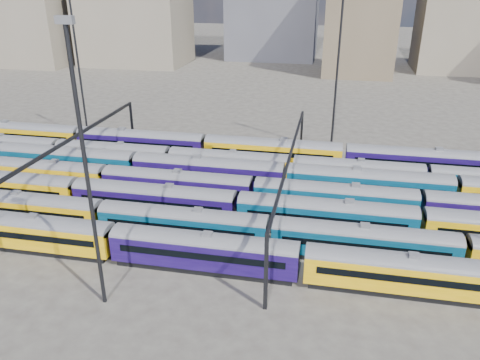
% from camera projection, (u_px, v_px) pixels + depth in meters
% --- Properties ---
extents(ground, '(500.00, 500.00, 0.00)m').
position_uv_depth(ground, '(214.00, 204.00, 63.02)').
color(ground, '#3D3733').
rests_on(ground, ground).
extents(rake_0, '(99.99, 2.93, 4.93)m').
position_uv_depth(rake_0, '(408.00, 270.00, 44.37)').
color(rake_0, black).
rests_on(rake_0, ground).
extents(rake_1, '(119.71, 2.92, 4.91)m').
position_uv_depth(rake_1, '(101.00, 213.00, 54.99)').
color(rake_1, black).
rests_on(rake_1, ground).
extents(rake_2, '(126.90, 3.09, 5.21)m').
position_uv_depth(rake_2, '(237.00, 205.00, 56.66)').
color(rake_2, black).
rests_on(rake_2, ground).
extents(rake_3, '(124.45, 3.04, 5.11)m').
position_uv_depth(rake_3, '(105.00, 177.00, 64.73)').
color(rake_3, black).
rests_on(rake_3, ground).
extents(rake_4, '(110.34, 3.23, 5.45)m').
position_uv_depth(rake_4, '(208.00, 169.00, 66.72)').
color(rake_4, black).
rests_on(rake_4, ground).
extents(rake_5, '(132.80, 2.78, 4.66)m').
position_uv_depth(rake_5, '(229.00, 161.00, 71.02)').
color(rake_5, black).
rests_on(rake_5, ground).
extents(rake_6, '(110.72, 3.24, 5.47)m').
position_uv_depth(rake_6, '(141.00, 141.00, 78.28)').
color(rake_6, black).
rests_on(rake_6, ground).
extents(gantry_1, '(0.35, 40.35, 8.03)m').
position_uv_depth(gantry_1, '(71.00, 147.00, 63.90)').
color(gantry_1, black).
rests_on(gantry_1, ground).
extents(gantry_2, '(0.35, 40.35, 8.03)m').
position_uv_depth(gantry_2, '(290.00, 162.00, 58.49)').
color(gantry_2, black).
rests_on(gantry_2, ground).
extents(mast_1, '(1.40, 0.50, 25.60)m').
position_uv_depth(mast_1, '(78.00, 63.00, 82.57)').
color(mast_1, black).
rests_on(mast_1, ground).
extents(mast_2, '(1.40, 0.50, 25.60)m').
position_uv_depth(mast_2, '(85.00, 164.00, 38.55)').
color(mast_2, black).
rests_on(mast_2, ground).
extents(mast_3, '(1.40, 0.50, 25.60)m').
position_uv_depth(mast_3, '(337.00, 71.00, 76.24)').
color(mast_3, black).
rests_on(mast_3, ground).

